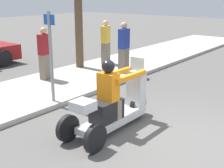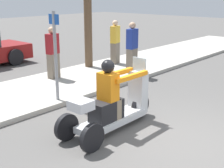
{
  "view_description": "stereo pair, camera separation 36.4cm",
  "coord_description": "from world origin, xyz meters",
  "px_view_note": "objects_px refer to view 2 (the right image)",
  "views": [
    {
      "loc": [
        -5.08,
        -2.26,
        2.72
      ],
      "look_at": [
        -0.43,
        1.38,
        0.99
      ],
      "focal_mm": 50.0,
      "sensor_mm": 36.0,
      "label": 1
    },
    {
      "loc": [
        -4.84,
        -2.54,
        2.72
      ],
      "look_at": [
        -0.43,
        1.38,
        0.99
      ],
      "focal_mm": 50.0,
      "sensor_mm": 36.0,
      "label": 2
    }
  ],
  "objects_px": {
    "spectator_mid_group": "(53,54)",
    "street_sign": "(55,53)",
    "motorcycle_trike": "(113,105)",
    "spectator_near_curb": "(132,49)",
    "tree_trunk": "(88,27)",
    "spectator_with_child": "(115,43)"
  },
  "relations": [
    {
      "from": "spectator_mid_group",
      "to": "spectator_near_curb",
      "type": "bearing_deg",
      "value": -32.37
    },
    {
      "from": "motorcycle_trike",
      "to": "street_sign",
      "type": "relative_size",
      "value": 1.1
    },
    {
      "from": "spectator_mid_group",
      "to": "tree_trunk",
      "type": "height_order",
      "value": "tree_trunk"
    },
    {
      "from": "motorcycle_trike",
      "to": "spectator_mid_group",
      "type": "height_order",
      "value": "spectator_mid_group"
    },
    {
      "from": "spectator_mid_group",
      "to": "street_sign",
      "type": "distance_m",
      "value": 2.18
    },
    {
      "from": "spectator_mid_group",
      "to": "spectator_with_child",
      "type": "xyz_separation_m",
      "value": [
        2.9,
        -0.05,
        0.01
      ]
    },
    {
      "from": "motorcycle_trike",
      "to": "spectator_mid_group",
      "type": "bearing_deg",
      "value": 68.63
    },
    {
      "from": "spectator_mid_group",
      "to": "tree_trunk",
      "type": "distance_m",
      "value": 2.01
    },
    {
      "from": "motorcycle_trike",
      "to": "spectator_near_curb",
      "type": "distance_m",
      "value": 4.42
    },
    {
      "from": "tree_trunk",
      "to": "spectator_near_curb",
      "type": "bearing_deg",
      "value": -78.96
    },
    {
      "from": "spectator_with_child",
      "to": "street_sign",
      "type": "distance_m",
      "value": 4.49
    },
    {
      "from": "spectator_mid_group",
      "to": "spectator_with_child",
      "type": "relative_size",
      "value": 0.99
    },
    {
      "from": "spectator_with_child",
      "to": "street_sign",
      "type": "relative_size",
      "value": 0.74
    },
    {
      "from": "motorcycle_trike",
      "to": "street_sign",
      "type": "xyz_separation_m",
      "value": [
        0.24,
        2.07,
        0.79
      ]
    },
    {
      "from": "spectator_with_child",
      "to": "tree_trunk",
      "type": "relative_size",
      "value": 0.57
    },
    {
      "from": "spectator_mid_group",
      "to": "street_sign",
      "type": "height_order",
      "value": "street_sign"
    },
    {
      "from": "motorcycle_trike",
      "to": "tree_trunk",
      "type": "distance_m",
      "value": 5.42
    },
    {
      "from": "spectator_with_child",
      "to": "spectator_near_curb",
      "type": "bearing_deg",
      "value": -117.25
    },
    {
      "from": "motorcycle_trike",
      "to": "spectator_near_curb",
      "type": "height_order",
      "value": "spectator_near_curb"
    },
    {
      "from": "spectator_near_curb",
      "to": "tree_trunk",
      "type": "height_order",
      "value": "tree_trunk"
    },
    {
      "from": "spectator_with_child",
      "to": "tree_trunk",
      "type": "distance_m",
      "value": 1.28
    },
    {
      "from": "street_sign",
      "to": "motorcycle_trike",
      "type": "bearing_deg",
      "value": -96.58
    }
  ]
}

